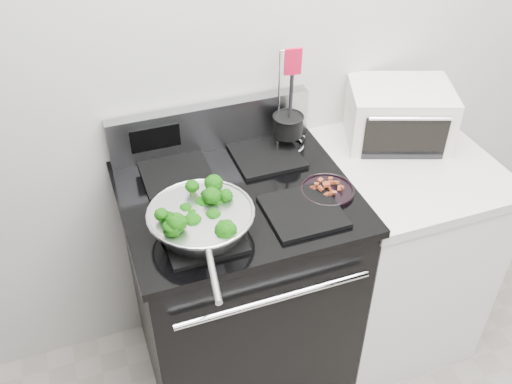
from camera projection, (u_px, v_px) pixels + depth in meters
name	position (u px, v px, depth m)	size (l,w,h in m)	color
back_wall	(285.00, 32.00, 2.02)	(4.00, 0.02, 2.70)	beige
gas_range	(239.00, 285.00, 2.23)	(0.79, 0.69, 1.13)	black
counter	(392.00, 249.00, 2.43)	(0.62, 0.68, 0.92)	white
skillet	(201.00, 219.00, 1.76)	(0.34, 0.53, 0.07)	silver
broccoli_pile	(201.00, 214.00, 1.75)	(0.26, 0.26, 0.09)	black
bacon_plate	(327.00, 188.00, 1.94)	(0.19, 0.19, 0.04)	black
utensil_holder	(288.00, 131.00, 2.12)	(0.13, 0.13, 0.40)	silver
toaster_oven	(399.00, 114.00, 2.20)	(0.46, 0.40, 0.22)	white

